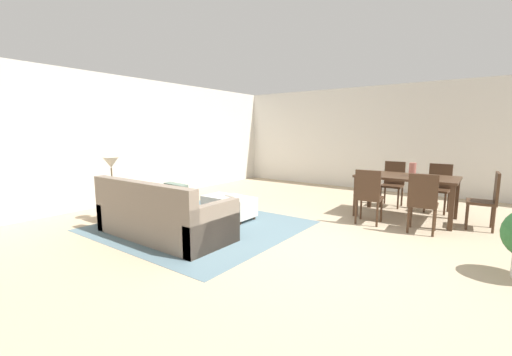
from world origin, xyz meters
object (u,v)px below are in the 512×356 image
(table_lamp, at_px, (111,164))
(dining_chair_head_east, at_px, (488,197))
(dining_chair_near_right, at_px, (423,200))
(dining_table, at_px, (406,181))
(dining_chair_far_right, at_px, (439,185))
(dining_chair_near_left, at_px, (368,194))
(side_table, at_px, (113,195))
(vase_centerpiece, at_px, (413,169))
(ottoman_table, at_px, (229,206))
(couch, at_px, (162,217))
(book_on_ottoman, at_px, (234,195))
(dining_chair_far_left, at_px, (393,181))

(table_lamp, bearing_deg, dining_chair_head_east, 31.35)
(table_lamp, xyz_separation_m, dining_chair_near_right, (4.42, 2.36, -0.48))
(dining_table, bearing_deg, dining_chair_far_right, 64.39)
(dining_chair_near_left, xyz_separation_m, dining_chair_head_east, (1.61, 0.79, 0.00))
(dining_chair_head_east, bearing_deg, side_table, -148.65)
(vase_centerpiece, bearing_deg, side_table, -141.79)
(ottoman_table, xyz_separation_m, side_table, (-1.49, -1.31, 0.23))
(table_lamp, height_order, vase_centerpiece, table_lamp)
(table_lamp, height_order, dining_chair_near_left, table_lamp)
(ottoman_table, bearing_deg, dining_chair_far_right, 43.15)
(side_table, bearing_deg, ottoman_table, 41.28)
(couch, height_order, dining_chair_head_east, dining_chair_head_east)
(dining_chair_near_left, distance_m, dining_chair_head_east, 1.79)
(dining_table, distance_m, book_on_ottoman, 3.08)
(ottoman_table, bearing_deg, couch, -95.45)
(dining_chair_near_left, relative_size, dining_chair_near_right, 1.00)
(dining_chair_near_right, bearing_deg, dining_chair_far_right, 89.74)
(dining_chair_far_left, bearing_deg, dining_chair_near_left, -89.72)
(side_table, xyz_separation_m, dining_table, (4.02, 3.20, 0.21))
(dining_chair_near_right, relative_size, book_on_ottoman, 3.54)
(couch, bearing_deg, dining_chair_near_left, 47.22)
(dining_chair_far_right, height_order, vase_centerpiece, vase_centerpiece)
(table_lamp, height_order, dining_table, table_lamp)
(dining_chair_near_right, bearing_deg, ottoman_table, -160.18)
(side_table, bearing_deg, dining_chair_head_east, 31.35)
(dining_chair_far_left, bearing_deg, dining_table, -63.96)
(couch, xyz_separation_m, vase_centerpiece, (2.74, 3.27, 0.59))
(side_table, relative_size, table_lamp, 1.11)
(dining_chair_near_right, xyz_separation_m, dining_chair_far_left, (-0.82, 1.69, 0.00))
(vase_centerpiece, bearing_deg, couch, -129.93)
(ottoman_table, height_order, dining_chair_far_left, dining_chair_far_left)
(couch, bearing_deg, side_table, 178.09)
(ottoman_table, xyz_separation_m, dining_chair_near_right, (2.93, 1.06, 0.29))
(dining_table, relative_size, dining_chair_far_left, 1.76)
(vase_centerpiece, relative_size, book_on_ottoman, 0.90)
(ottoman_table, height_order, dining_chair_near_right, dining_chair_near_right)
(dining_chair_far_right, relative_size, book_on_ottoman, 3.54)
(dining_chair_far_right, relative_size, dining_chair_head_east, 1.00)
(side_table, height_order, dining_chair_near_left, dining_chair_near_left)
(dining_chair_near_left, relative_size, dining_chair_head_east, 1.00)
(dining_table, xyz_separation_m, dining_chair_head_east, (1.20, -0.03, -0.15))
(couch, bearing_deg, dining_chair_near_right, 38.21)
(table_lamp, relative_size, vase_centerpiece, 2.24)
(vase_centerpiece, bearing_deg, dining_chair_head_east, -2.57)
(table_lamp, bearing_deg, book_on_ottoman, 41.42)
(side_table, relative_size, dining_chair_head_east, 0.64)
(side_table, relative_size, vase_centerpiece, 2.49)
(side_table, bearing_deg, book_on_ottoman, 41.42)
(dining_chair_near_right, bearing_deg, dining_chair_head_east, 45.69)
(couch, relative_size, dining_chair_near_left, 2.30)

